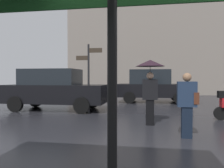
# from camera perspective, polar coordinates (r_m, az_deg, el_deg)

# --- Properties ---
(pedestrian_with_umbrella) EXTENTS (0.89, 0.89, 2.02)m
(pedestrian_with_umbrella) POSITION_cam_1_polar(r_m,az_deg,el_deg) (6.96, 9.72, 2.05)
(pedestrian_with_umbrella) COLOR black
(pedestrian_with_umbrella) RESTS_ON ground
(pedestrian_with_bag) EXTENTS (0.49, 0.24, 1.58)m
(pedestrian_with_bag) POSITION_cam_1_polar(r_m,az_deg,el_deg) (5.70, 18.75, -4.17)
(pedestrian_with_bag) COLOR black
(pedestrian_with_bag) RESTS_ON ground
(parked_car_left) EXTENTS (4.53, 1.91, 1.85)m
(parked_car_left) POSITION_cam_1_polar(r_m,az_deg,el_deg) (10.46, -14.46, -1.24)
(parked_car_left) COLOR black
(parked_car_left) RESTS_ON ground
(parked_car_right) EXTENTS (4.24, 1.93, 1.95)m
(parked_car_right) POSITION_cam_1_polar(r_m,az_deg,el_deg) (13.52, 10.29, -0.46)
(parked_car_right) COLOR black
(parked_car_right) RESTS_ON ground
(street_signpost) EXTENTS (1.08, 0.08, 2.82)m
(street_signpost) POSITION_cam_1_polar(r_m,az_deg,el_deg) (9.11, -5.98, 3.19)
(street_signpost) COLOR black
(street_signpost) RESTS_ON ground
(building_block) EXTENTS (14.87, 2.38, 12.14)m
(building_block) POSITION_cam_1_polar(r_m,az_deg,el_deg) (21.27, 9.63, 14.09)
(building_block) COLOR gray
(building_block) RESTS_ON ground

